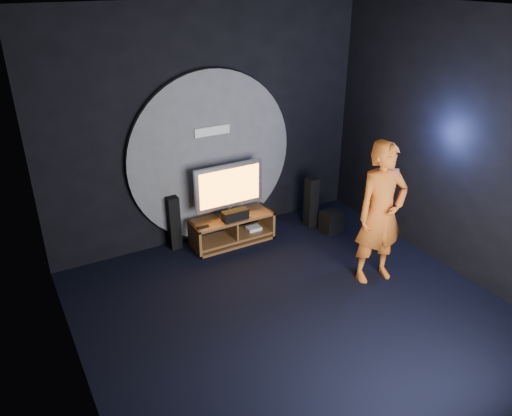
{
  "coord_description": "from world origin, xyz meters",
  "views": [
    {
      "loc": [
        -2.86,
        -4.01,
        3.88
      ],
      "look_at": [
        -0.02,
        1.05,
        1.05
      ],
      "focal_mm": 35.0,
      "sensor_mm": 36.0,
      "label": 1
    }
  ],
  "objects_px": {
    "subwoofer": "(331,222)",
    "tower_speaker_left": "(174,222)",
    "tv": "(229,188)",
    "tower_speaker_right": "(311,202)",
    "media_console": "(233,231)",
    "player": "(381,213)"
  },
  "relations": [
    {
      "from": "subwoofer",
      "to": "tower_speaker_left",
      "type": "bearing_deg",
      "value": 162.64
    },
    {
      "from": "tv",
      "to": "player",
      "type": "relative_size",
      "value": 0.56
    },
    {
      "from": "tv",
      "to": "player",
      "type": "bearing_deg",
      "value": -55.84
    },
    {
      "from": "tower_speaker_left",
      "to": "tower_speaker_right",
      "type": "height_order",
      "value": "same"
    },
    {
      "from": "media_console",
      "to": "subwoofer",
      "type": "relative_size",
      "value": 3.88
    },
    {
      "from": "tv",
      "to": "tower_speaker_left",
      "type": "distance_m",
      "value": 0.98
    },
    {
      "from": "tv",
      "to": "media_console",
      "type": "bearing_deg",
      "value": -83.58
    },
    {
      "from": "tower_speaker_right",
      "to": "player",
      "type": "xyz_separation_m",
      "value": [
        -0.11,
        -1.68,
        0.56
      ]
    },
    {
      "from": "media_console",
      "to": "player",
      "type": "bearing_deg",
      "value": -55.02
    },
    {
      "from": "media_console",
      "to": "subwoofer",
      "type": "xyz_separation_m",
      "value": [
        1.56,
        -0.45,
        -0.03
      ]
    },
    {
      "from": "tower_speaker_right",
      "to": "subwoofer",
      "type": "height_order",
      "value": "tower_speaker_right"
    },
    {
      "from": "subwoofer",
      "to": "tv",
      "type": "bearing_deg",
      "value": 161.82
    },
    {
      "from": "tower_speaker_left",
      "to": "player",
      "type": "distance_m",
      "value": 3.02
    },
    {
      "from": "tv",
      "to": "tower_speaker_right",
      "type": "bearing_deg",
      "value": -7.96
    },
    {
      "from": "tower_speaker_right",
      "to": "subwoofer",
      "type": "bearing_deg",
      "value": -59.88
    },
    {
      "from": "media_console",
      "to": "tower_speaker_right",
      "type": "distance_m",
      "value": 1.4
    },
    {
      "from": "tower_speaker_right",
      "to": "subwoofer",
      "type": "xyz_separation_m",
      "value": [
        0.19,
        -0.32,
        -0.26
      ]
    },
    {
      "from": "tower_speaker_left",
      "to": "tower_speaker_right",
      "type": "bearing_deg",
      "value": -10.93
    },
    {
      "from": "tv",
      "to": "subwoofer",
      "type": "xyz_separation_m",
      "value": [
        1.57,
        -0.51,
        -0.73
      ]
    },
    {
      "from": "media_console",
      "to": "tower_speaker_left",
      "type": "xyz_separation_m",
      "value": [
        -0.83,
        0.3,
        0.22
      ]
    },
    {
      "from": "tower_speaker_left",
      "to": "player",
      "type": "bearing_deg",
      "value": -45.15
    },
    {
      "from": "tv",
      "to": "subwoofer",
      "type": "height_order",
      "value": "tv"
    }
  ]
}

